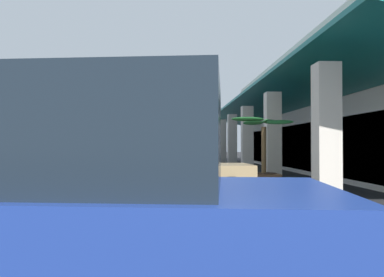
# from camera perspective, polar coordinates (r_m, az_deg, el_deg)

# --- Properties ---
(ground) EXTENTS (120.00, 120.00, 0.00)m
(ground) POSITION_cam_1_polar(r_m,az_deg,el_deg) (23.60, 11.43, -4.58)
(ground) COLOR #262628
(curb_strip) EXTENTS (37.09, 0.50, 0.12)m
(curb_strip) POSITION_cam_1_polar(r_m,az_deg,el_deg) (22.15, 2.38, -4.68)
(curb_strip) COLOR #9E998E
(curb_strip) RESTS_ON ground
(plaza_building) EXTENTS (31.21, 13.39, 6.87)m
(plaza_building) POSITION_cam_1_polar(r_m,az_deg,el_deg) (24.91, 25.05, 3.60)
(plaza_building) COLOR beige
(plaza_building) RESTS_ON ground
(transit_bus) EXTENTS (11.25, 2.96, 3.34)m
(transit_bus) POSITION_cam_1_polar(r_m,az_deg,el_deg) (23.71, -4.60, -0.10)
(transit_bus) COLOR navy
(transit_bus) RESTS_ON ground
(parked_suv_blue) EXTENTS (3.10, 5.00, 1.97)m
(parked_suv_blue) POSITION_cam_1_polar(r_m,az_deg,el_deg) (3.37, -23.97, -8.93)
(parked_suv_blue) COLOR navy
(parked_suv_blue) RESTS_ON ground
(parked_sedan_charcoal) EXTENTS (2.45, 4.41, 1.47)m
(parked_sedan_charcoal) POSITION_cam_1_polar(r_m,az_deg,el_deg) (7.40, -14.44, -6.66)
(parked_sedan_charcoal) COLOR #232328
(parked_sedan_charcoal) RESTS_ON ground
(parked_sedan_tan) EXTENTS (2.52, 4.45, 1.47)m
(parked_sedan_tan) POSITION_cam_1_polar(r_m,az_deg,el_deg) (11.31, -2.73, -4.71)
(parked_sedan_tan) COLOR #9E845B
(parked_sedan_tan) RESTS_ON ground
(pedestrian) EXTENTS (0.50, 0.68, 1.77)m
(pedestrian) POSITION_cam_1_polar(r_m,az_deg,el_deg) (14.61, -2.05, -2.87)
(pedestrian) COLOR #38383D
(pedestrian) RESTS_ON ground
(potted_palm) EXTENTS (1.70, 2.00, 2.42)m
(potted_palm) POSITION_cam_1_polar(r_m,az_deg,el_deg) (12.83, 10.47, -4.97)
(potted_palm) COLOR brown
(potted_palm) RESTS_ON ground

